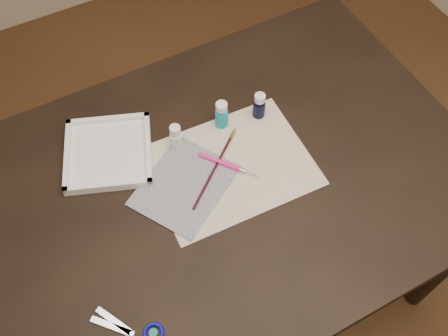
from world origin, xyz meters
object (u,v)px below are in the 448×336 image
paper (231,166)px  paint_bottle_navy (259,106)px  paint_bottle_cyan (222,115)px  scissors (124,333)px  canvas (184,185)px  paint_bottle_white (176,137)px  palette_tray (108,152)px

paper → paint_bottle_navy: size_ratio=4.99×
paint_bottle_cyan → scissors: (-0.44, -0.39, -0.04)m
canvas → paint_bottle_white: bearing=73.1°
paint_bottle_cyan → palette_tray: paint_bottle_cyan is taller
paper → paint_bottle_cyan: paint_bottle_cyan is taller
paint_bottle_navy → paint_bottle_cyan: bearing=169.7°
paint_bottle_white → palette_tray: bearing=162.1°
paint_bottle_white → palette_tray: size_ratio=0.35×
paint_bottle_cyan → paper: bearing=-108.2°
paint_bottle_cyan → paint_bottle_navy: paint_bottle_cyan is taller
paint_bottle_white → paint_bottle_cyan: 0.14m
paint_bottle_cyan → paint_bottle_white: bearing=-177.4°
paper → paint_bottle_white: (-0.09, 0.12, 0.04)m
paint_bottle_cyan → palette_tray: (-0.31, 0.05, -0.03)m
paint_bottle_white → paint_bottle_cyan: (0.14, 0.01, 0.00)m
palette_tray → paint_bottle_cyan: bearing=-9.0°
scissors → palette_tray: bearing=-59.7°
paint_bottle_navy → scissors: size_ratio=0.46×
paper → scissors: bearing=-146.4°
paint_bottle_navy → scissors: 0.66m
paint_bottle_navy → paint_bottle_white: bearing=176.9°
paint_bottle_white → scissors: 0.50m
paint_bottle_white → scissors: size_ratio=0.44×
scissors → palette_tray: (0.14, 0.44, 0.01)m
paint_bottle_white → palette_tray: paint_bottle_white is taller
scissors → paint_bottle_white: bearing=-80.8°
canvas → paint_bottle_cyan: size_ratio=2.82×
paint_bottle_navy → canvas: bearing=-158.7°
paint_bottle_cyan → canvas: bearing=-143.6°
paint_bottle_navy → paper: bearing=-143.0°
canvas → scissors: (-0.27, -0.27, 0.00)m
canvas → paint_bottle_cyan: (0.17, 0.13, 0.04)m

